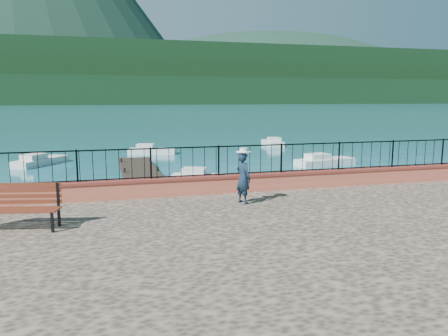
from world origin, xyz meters
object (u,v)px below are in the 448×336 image
person (243,178)px  boat_0 (98,197)px  boat_5 (273,141)px  park_bench (18,216)px  boat_2 (325,159)px  boat_4 (152,149)px  boat_3 (41,159)px  boat_1 (203,176)px

person → boat_0: size_ratio=0.42×
boat_5 → park_bench: bearing=153.1°
boat_0 → boat_2: same height
boat_4 → person: bearing=-73.4°
boat_3 → boat_1: bearing=-101.2°
park_bench → boat_3: 19.35m
person → boat_5: 27.44m
boat_2 → boat_3: (-17.71, 5.07, 0.00)m
park_bench → person: (5.96, 1.06, 0.45)m
boat_0 → boat_3: size_ratio=0.90×
person → boat_1: (0.89, 9.23, -1.56)m
park_bench → boat_4: park_bench is taller
boat_0 → park_bench: bearing=-140.1°
boat_4 → boat_5: size_ratio=1.08×
boat_0 → boat_1: same height
boat_0 → boat_2: bearing=-8.1°
boat_0 → boat_4: size_ratio=1.01×
boat_5 → boat_1: bearing=153.5°
boat_1 → boat_0: bearing=-123.6°
boat_1 → boat_3: size_ratio=0.82×
person → boat_5: person is taller
boat_2 → boat_3: size_ratio=1.01×
boat_1 → boat_5: same height
person → boat_1: size_ratio=0.47×
person → boat_4: bearing=-21.7°
boat_5 → boat_0: bearing=147.9°
person → boat_0: 7.28m
boat_1 → boat_5: bearing=79.5°
boat_3 → boat_5: 20.13m
boat_4 → boat_3: bearing=-138.2°
person → boat_3: size_ratio=0.38×
boat_0 → boat_2: size_ratio=0.90×
boat_2 → park_bench: bearing=-149.1°
park_bench → boat_4: size_ratio=0.57×
boat_0 → boat_2: (14.04, 7.38, 0.00)m
person → boat_5: bearing=-46.2°
park_bench → boat_2: size_ratio=0.50×
park_bench → person: 6.07m
boat_2 → boat_3: 18.43m
boat_1 → boat_2: size_ratio=0.81×
person → boat_3: (-7.91, 18.16, -1.56)m
boat_3 → boat_2: bearing=-71.8°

